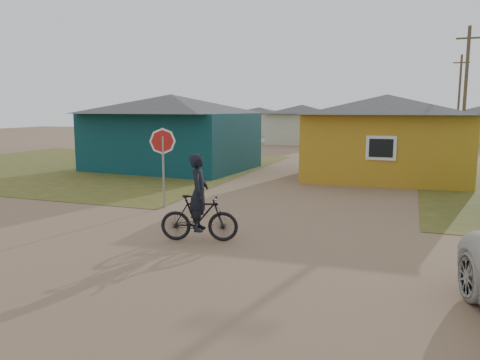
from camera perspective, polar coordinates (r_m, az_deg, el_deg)
name	(u,v)px	position (r m, az deg, el deg)	size (l,w,h in m)	color
ground	(224,261)	(10.20, -1.93, -9.88)	(120.00, 120.00, 0.00)	#80634A
grass_nw	(83,166)	(28.35, -18.55, 1.69)	(20.00, 18.00, 0.00)	brown
house_teal	(172,131)	(25.55, -8.32, 5.94)	(8.93, 7.08, 4.00)	#093035
house_yellow	(385,135)	(23.02, 17.31, 5.21)	(7.72, 6.76, 3.90)	#AD7E1A
house_pale_west	(302,124)	(44.05, 7.51, 6.83)	(7.04, 6.15, 3.60)	#AFB79E
house_pale_north	(259,121)	(57.74, 2.33, 7.22)	(6.28, 5.81, 3.40)	#AFB79E
utility_pole_near	(465,93)	(31.10, 25.75, 9.50)	(1.40, 0.20, 8.00)	brown
utility_pole_far	(459,99)	(47.12, 25.13, 8.98)	(1.40, 0.20, 8.00)	brown
stop_sign	(163,150)	(15.44, -9.39, 3.66)	(0.83, 0.30, 2.63)	gray
cyclist	(199,210)	(11.55, -5.01, -3.62)	(2.00, 1.06, 2.17)	black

